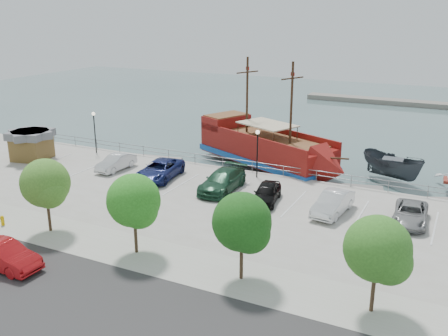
% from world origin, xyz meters
% --- Properties ---
extents(ground, '(160.00, 160.00, 0.00)m').
position_xyz_m(ground, '(0.00, 0.00, -1.00)').
color(ground, '#3F5B5B').
extents(street, '(100.00, 8.00, 0.04)m').
position_xyz_m(street, '(0.00, -16.00, 0.01)').
color(street, '#333131').
rests_on(street, land_slab).
extents(sidewalk, '(100.00, 4.00, 0.05)m').
position_xyz_m(sidewalk, '(0.00, -10.00, 0.01)').
color(sidewalk, '#A8A897').
rests_on(sidewalk, land_slab).
extents(seawall_railing, '(50.00, 0.06, 1.00)m').
position_xyz_m(seawall_railing, '(0.00, 7.80, 0.53)').
color(seawall_railing, slate).
rests_on(seawall_railing, land_slab).
extents(far_shore, '(40.00, 3.00, 0.80)m').
position_xyz_m(far_shore, '(10.00, 55.00, -0.60)').
color(far_shore, gray).
rests_on(far_shore, ground).
extents(pirate_ship, '(17.84, 11.48, 11.18)m').
position_xyz_m(pirate_ship, '(-0.54, 12.21, 0.87)').
color(pirate_ship, maroon).
rests_on(pirate_ship, ground).
extents(patrol_boat, '(6.80, 5.32, 2.50)m').
position_xyz_m(patrol_boat, '(10.46, 13.45, 0.25)').
color(patrol_boat, '#373D43').
rests_on(patrol_boat, ground).
extents(dock_west, '(6.98, 3.05, 0.39)m').
position_xyz_m(dock_west, '(-13.32, 9.20, -0.81)').
color(dock_west, gray).
rests_on(dock_west, ground).
extents(dock_mid, '(6.98, 3.47, 0.38)m').
position_xyz_m(dock_mid, '(7.10, 9.20, -0.81)').
color(dock_mid, slate).
rests_on(dock_mid, ground).
extents(dock_east, '(7.40, 4.81, 0.41)m').
position_xyz_m(dock_east, '(15.17, 9.20, -0.79)').
color(dock_east, gray).
rests_on(dock_east, ground).
extents(shed, '(4.18, 4.18, 2.88)m').
position_xyz_m(shed, '(-22.11, 1.89, 1.53)').
color(shed, brown).
rests_on(shed, land_slab).
extents(street_sedan, '(4.75, 1.80, 1.55)m').
position_xyz_m(street_sedan, '(-6.60, -14.89, 0.77)').
color(street_sedan, '#B31115').
rests_on(street_sedan, street).
extents(fire_hydrant, '(0.25, 0.25, 0.73)m').
position_xyz_m(fire_hydrant, '(-11.57, -10.80, 0.40)').
color(fire_hydrant, '#DEA404').
rests_on(fire_hydrant, sidewalk).
extents(lamp_post_left, '(0.36, 0.36, 4.28)m').
position_xyz_m(lamp_post_left, '(-18.00, 6.50, 2.94)').
color(lamp_post_left, black).
rests_on(lamp_post_left, land_slab).
extents(lamp_post_mid, '(0.36, 0.36, 4.28)m').
position_xyz_m(lamp_post_mid, '(0.00, 6.50, 2.94)').
color(lamp_post_mid, black).
rests_on(lamp_post_mid, land_slab).
extents(tree_c, '(3.30, 3.20, 5.00)m').
position_xyz_m(tree_c, '(-7.85, -10.07, 3.30)').
color(tree_c, '#473321').
rests_on(tree_c, sidewalk).
extents(tree_d, '(3.30, 3.20, 5.00)m').
position_xyz_m(tree_d, '(-0.85, -10.07, 3.30)').
color(tree_d, '#473321').
rests_on(tree_d, sidewalk).
extents(tree_e, '(3.30, 3.20, 5.00)m').
position_xyz_m(tree_e, '(6.15, -10.07, 3.30)').
color(tree_e, '#473321').
rests_on(tree_e, sidewalk).
extents(tree_f, '(3.30, 3.20, 5.00)m').
position_xyz_m(tree_f, '(13.15, -10.07, 3.30)').
color(tree_f, '#473321').
rests_on(tree_f, sidewalk).
extents(parked_car_b, '(1.71, 4.40, 1.43)m').
position_xyz_m(parked_car_b, '(-12.48, 2.74, 0.71)').
color(parked_car_b, silver).
rests_on(parked_car_b, land_slab).
extents(parked_car_c, '(3.43, 6.12, 1.62)m').
position_xyz_m(parked_car_c, '(-7.45, 2.38, 0.81)').
color(parked_car_c, navy).
rests_on(parked_car_c, land_slab).
extents(parked_car_d, '(2.39, 5.78, 1.67)m').
position_xyz_m(parked_car_d, '(-1.23, 2.16, 0.83)').
color(parked_car_d, '#1D462E').
rests_on(parked_car_d, land_slab).
extents(parked_car_e, '(2.44, 4.59, 1.49)m').
position_xyz_m(parked_car_e, '(2.96, 1.34, 0.74)').
color(parked_car_e, black).
rests_on(parked_car_e, land_slab).
extents(parked_car_f, '(2.22, 5.00, 1.59)m').
position_xyz_m(parked_car_f, '(8.10, 1.36, 0.80)').
color(parked_car_f, silver).
rests_on(parked_car_f, land_slab).
extents(parked_car_g, '(2.49, 4.93, 1.34)m').
position_xyz_m(parked_car_g, '(13.34, 2.12, 0.67)').
color(parked_car_g, gray).
rests_on(parked_car_g, land_slab).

